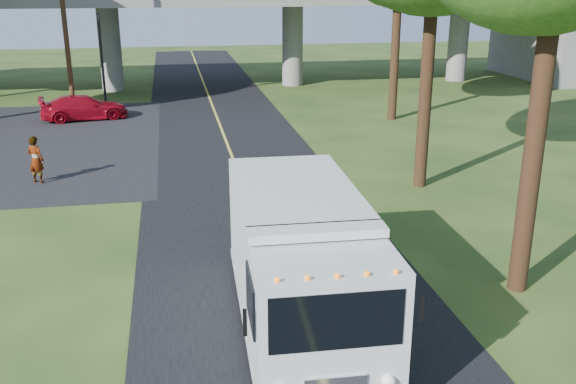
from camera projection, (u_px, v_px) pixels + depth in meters
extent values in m
plane|color=#233C15|center=(299.00, 332.00, 13.43)|extent=(120.00, 120.00, 0.00)
cube|color=black|center=(243.00, 186.00, 22.75)|extent=(7.00, 90.00, 0.02)
cube|color=gold|center=(243.00, 186.00, 22.74)|extent=(0.12, 90.00, 0.01)
cube|color=slate|center=(549.00, 36.00, 46.63)|extent=(4.00, 10.00, 6.00)
cylinder|color=slate|center=(110.00, 49.00, 41.37)|extent=(1.40, 1.40, 5.40)
cylinder|color=slate|center=(293.00, 45.00, 43.44)|extent=(1.40, 1.40, 5.40)
cylinder|color=slate|center=(458.00, 42.00, 45.52)|extent=(1.40, 1.40, 5.40)
cylinder|color=black|center=(102.00, 61.00, 35.81)|extent=(0.14, 0.14, 5.20)
imported|color=black|center=(99.00, 25.00, 35.17)|extent=(0.18, 0.22, 1.10)
cylinder|color=#472D19|center=(65.00, 30.00, 33.08)|extent=(0.26, 0.26, 9.00)
cylinder|color=#382314|center=(534.00, 146.00, 14.20)|extent=(0.44, 0.44, 7.00)
cylinder|color=#382314|center=(427.00, 77.00, 21.67)|extent=(0.44, 0.44, 7.70)
cylinder|color=#382314|center=(395.00, 55.00, 32.58)|extent=(0.44, 0.44, 6.65)
cube|color=silver|center=(294.00, 235.00, 13.92)|extent=(2.62, 4.62, 2.32)
cube|color=silver|center=(324.00, 312.00, 10.95)|extent=(2.53, 1.93, 2.12)
cube|color=black|center=(336.00, 321.00, 9.99)|extent=(2.17, 0.15, 0.98)
cube|color=silver|center=(297.00, 303.00, 13.98)|extent=(2.66, 6.06, 0.19)
cylinder|color=black|center=(263.00, 369.00, 11.36)|extent=(0.32, 0.94, 0.93)
cylinder|color=black|center=(377.00, 358.00, 11.67)|extent=(0.32, 0.94, 0.93)
cylinder|color=black|center=(242.00, 266.00, 15.43)|extent=(0.32, 0.94, 0.93)
cylinder|color=black|center=(327.00, 260.00, 15.73)|extent=(0.32, 0.94, 0.93)
imported|color=maroon|center=(84.00, 107.00, 33.31)|extent=(4.66, 2.59, 1.28)
imported|color=gray|center=(36.00, 160.00, 22.89)|extent=(0.75, 0.67, 1.73)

